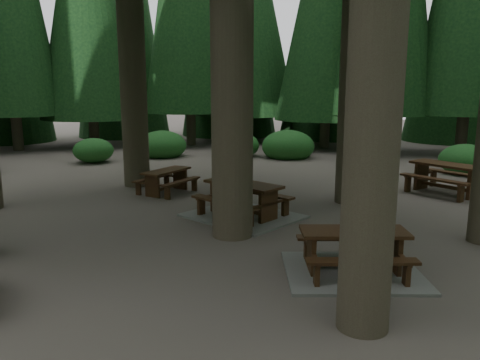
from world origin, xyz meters
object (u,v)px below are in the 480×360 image
at_px(picnic_table_b, 167,178).
at_px(picnic_table_d, 447,174).
at_px(picnic_table_c, 243,205).
at_px(picnic_table_a, 353,259).

distance_m(picnic_table_b, picnic_table_d, 8.13).
relative_size(picnic_table_b, picnic_table_c, 0.57).
bearing_deg(picnic_table_b, picnic_table_a, -116.20).
relative_size(picnic_table_c, picnic_table_d, 1.15).
bearing_deg(picnic_table_c, picnic_table_d, 65.62).
bearing_deg(picnic_table_c, picnic_table_b, 172.81).
bearing_deg(picnic_table_a, picnic_table_c, 117.58).
relative_size(picnic_table_a, picnic_table_c, 0.94).
bearing_deg(picnic_table_a, picnic_table_b, 123.62).
distance_m(picnic_table_c, picnic_table_d, 6.44).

